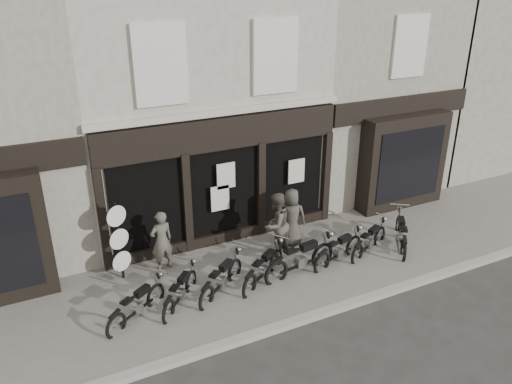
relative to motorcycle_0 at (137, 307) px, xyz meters
name	(u,v)px	position (x,y,z in m)	size (l,w,h in m)	color
ground_plane	(272,295)	(3.26, -0.49, -0.37)	(90.00, 90.00, 0.00)	#2D2B28
pavement	(256,275)	(3.26, 0.41, -0.31)	(30.00, 4.20, 0.12)	#635D57
kerb	(297,321)	(3.26, -1.74, -0.30)	(30.00, 0.25, 0.13)	gray
central_building	(186,90)	(3.26, 5.46, 3.71)	(7.30, 6.22, 8.34)	#BEB5A3
neighbour_right	(350,75)	(9.61, 5.40, 3.67)	(5.60, 6.73, 8.34)	#A09A87
filler_right	(502,58)	(17.76, 5.51, 3.73)	(11.00, 6.00, 8.20)	#A09A87
motorcycle_0	(137,307)	(0.00, 0.00, 0.00)	(1.71, 1.29, 0.93)	black
motorcycle_1	(180,293)	(1.08, 0.10, -0.01)	(1.45, 1.53, 0.91)	black
motorcycle_2	(222,281)	(2.16, 0.11, 0.02)	(1.74, 1.43, 0.98)	black
motorcycle_3	(264,270)	(3.33, 0.07, 0.02)	(1.82, 1.37, 0.99)	black
motorcycle_4	(301,261)	(4.38, -0.03, 0.07)	(2.32, 0.71, 1.11)	black
motorcycle_5	(339,252)	(5.63, 0.00, 0.02)	(1.97, 0.86, 0.97)	black
motorcycle_6	(369,243)	(6.72, 0.05, 0.01)	(1.84, 1.07, 0.95)	black
motorcycle_7	(401,236)	(7.78, -0.06, 0.04)	(1.44, 1.85, 1.02)	black
man_left	(162,241)	(1.14, 1.74, 0.60)	(0.62, 0.41, 1.70)	#4B473E
man_centre	(276,225)	(4.23, 1.08, 0.69)	(0.91, 0.71, 1.87)	#49453A
man_right	(291,217)	(4.91, 1.42, 0.61)	(0.84, 0.55, 1.73)	#3E3B34
advert_sign_post	(120,245)	(0.05, 1.75, 0.75)	(0.53, 0.36, 2.29)	black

